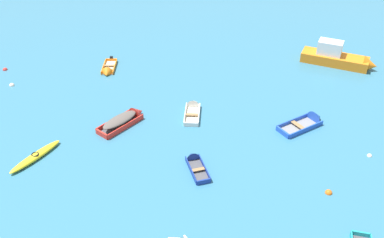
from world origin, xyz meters
name	(u,v)px	position (x,y,z in m)	size (l,w,h in m)	color
rowboat_orange_far_right	(108,71)	(-7.13, 28.28, 0.13)	(1.08, 3.12, 0.91)	beige
rowboat_red_cluster_outer	(127,118)	(-4.51, 20.93, 0.30)	(3.22, 3.60, 1.10)	#4C4C51
rowboat_blue_midfield_left	(310,121)	(8.13, 20.97, 0.16)	(3.64, 2.94, 1.18)	gray
rowboat_deep_blue_midfield_right	(194,162)	(0.20, 16.51, 0.14)	(1.59, 2.80, 0.81)	#4C4C51
kayak_yellow_center	(36,156)	(-9.51, 16.90, 0.17)	(2.51, 3.54, 0.36)	yellow
motor_launch_orange_cluster_inner	(340,58)	(12.56, 29.92, 0.65)	(6.33, 3.96, 2.28)	orange
rowboat_white_near_right	(193,108)	(0.04, 22.52, 0.14)	(1.17, 3.01, 0.93)	beige
mooring_buoy_between_boats_left	(369,156)	(11.01, 17.39, 0.00)	(0.30, 0.30, 0.30)	silver
mooring_buoy_central	(12,86)	(-14.35, 25.92, 0.00)	(0.40, 0.40, 0.40)	silver
mooring_buoy_outer_edge	(5,70)	(-15.92, 28.59, 0.00)	(0.39, 0.39, 0.39)	red
mooring_buoy_trailing	(329,193)	(7.65, 14.11, 0.00)	(0.40, 0.40, 0.40)	orange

